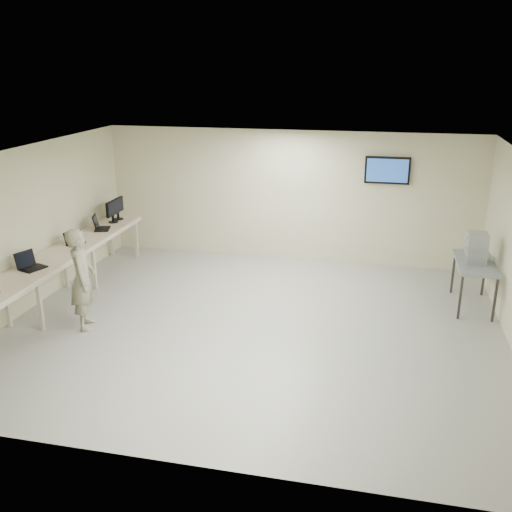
# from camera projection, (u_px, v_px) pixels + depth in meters

# --- Properties ---
(room) EXTENTS (8.01, 7.01, 2.81)m
(room) POSITION_uv_depth(u_px,v_px,m) (256.00, 243.00, 9.00)
(room) COLOR #A3A59B
(room) RESTS_ON ground
(workbench) EXTENTS (0.76, 6.00, 0.90)m
(workbench) POSITION_uv_depth(u_px,v_px,m) (52.00, 263.00, 9.88)
(workbench) COLOR beige
(workbench) RESTS_ON ground
(laptop_1) EXTENTS (0.42, 0.45, 0.30)m
(laptop_1) POSITION_uv_depth(u_px,v_px,m) (30.00, 264.00, 9.36)
(laptop_1) COLOR black
(laptop_1) RESTS_ON workbench
(laptop_2) EXTENTS (0.30, 0.34, 0.25)m
(laptop_2) POSITION_uv_depth(u_px,v_px,m) (73.00, 241.00, 10.62)
(laptop_2) COLOR black
(laptop_2) RESTS_ON workbench
(laptop_3) EXTENTS (0.42, 0.45, 0.30)m
(laptop_3) POSITION_uv_depth(u_px,v_px,m) (99.00, 226.00, 11.56)
(laptop_3) COLOR black
(laptop_3) RESTS_ON workbench
(monitor_near) EXTENTS (0.21, 0.47, 0.47)m
(monitor_near) POSITION_uv_depth(u_px,v_px,m) (112.00, 209.00, 12.00)
(monitor_near) COLOR black
(monitor_near) RESTS_ON workbench
(monitor_far) EXTENTS (0.21, 0.47, 0.47)m
(monitor_far) POSITION_uv_depth(u_px,v_px,m) (118.00, 207.00, 12.23)
(monitor_far) COLOR black
(monitor_far) RESTS_ON workbench
(soldier) EXTENTS (0.61, 0.72, 1.68)m
(soldier) POSITION_uv_depth(u_px,v_px,m) (82.00, 279.00, 9.10)
(soldier) COLOR #727858
(soldier) RESTS_ON ground
(side_table) EXTENTS (0.65, 1.39, 0.83)m
(side_table) POSITION_uv_depth(u_px,v_px,m) (475.00, 266.00, 9.91)
(side_table) COLOR slate
(side_table) RESTS_ON ground
(storage_bins) EXTENTS (0.33, 0.37, 0.53)m
(storage_bins) POSITION_uv_depth(u_px,v_px,m) (477.00, 248.00, 9.81)
(storage_bins) COLOR #9FA6AD
(storage_bins) RESTS_ON side_table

